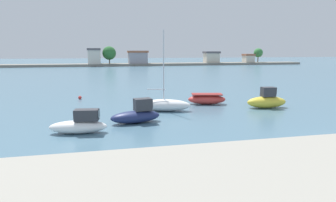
{
  "coord_description": "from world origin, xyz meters",
  "views": [
    {
      "loc": [
        -13.61,
        -12.07,
        5.36
      ],
      "look_at": [
        -8.23,
        12.57,
        0.85
      ],
      "focal_mm": 30.15,
      "sensor_mm": 36.0,
      "label": 1
    }
  ],
  "objects_px": {
    "moored_boat_1": "(137,115)",
    "mooring_buoy_1": "(80,98)",
    "moored_boat_3": "(207,99)",
    "mooring_buoy_0": "(266,93)",
    "moored_boat_2": "(165,105)",
    "moored_boat_0": "(80,125)",
    "moored_boat_4": "(267,101)"
  },
  "relations": [
    {
      "from": "moored_boat_0",
      "to": "moored_boat_3",
      "type": "bearing_deg",
      "value": 41.36
    },
    {
      "from": "moored_boat_3",
      "to": "mooring_buoy_0",
      "type": "distance_m",
      "value": 10.65
    },
    {
      "from": "mooring_buoy_0",
      "to": "moored_boat_2",
      "type": "bearing_deg",
      "value": -154.08
    },
    {
      "from": "moored_boat_0",
      "to": "mooring_buoy_0",
      "type": "distance_m",
      "value": 24.74
    },
    {
      "from": "moored_boat_2",
      "to": "mooring_buoy_0",
      "type": "bearing_deg",
      "value": 42.01
    },
    {
      "from": "moored_boat_1",
      "to": "moored_boat_3",
      "type": "bearing_deg",
      "value": 27.52
    },
    {
      "from": "moored_boat_0",
      "to": "moored_boat_3",
      "type": "xyz_separation_m",
      "value": [
        11.71,
        7.96,
        -0.06
      ]
    },
    {
      "from": "moored_boat_4",
      "to": "mooring_buoy_0",
      "type": "height_order",
      "value": "moored_boat_4"
    },
    {
      "from": "moored_boat_0",
      "to": "mooring_buoy_1",
      "type": "xyz_separation_m",
      "value": [
        -1.17,
        13.76,
        -0.38
      ]
    },
    {
      "from": "moored_boat_0",
      "to": "mooring_buoy_0",
      "type": "relative_size",
      "value": 12.66
    },
    {
      "from": "moored_boat_0",
      "to": "moored_boat_3",
      "type": "relative_size",
      "value": 0.96
    },
    {
      "from": "moored_boat_1",
      "to": "moored_boat_4",
      "type": "distance_m",
      "value": 13.02
    },
    {
      "from": "moored_boat_3",
      "to": "mooring_buoy_1",
      "type": "xyz_separation_m",
      "value": [
        -12.88,
        5.8,
        -0.33
      ]
    },
    {
      "from": "moored_boat_2",
      "to": "moored_boat_4",
      "type": "xyz_separation_m",
      "value": [
        9.72,
        -0.66,
        0.12
      ]
    },
    {
      "from": "mooring_buoy_1",
      "to": "moored_boat_4",
      "type": "bearing_deg",
      "value": -26.3
    },
    {
      "from": "moored_boat_4",
      "to": "mooring_buoy_0",
      "type": "bearing_deg",
      "value": 63.22
    },
    {
      "from": "moored_boat_0",
      "to": "moored_boat_1",
      "type": "bearing_deg",
      "value": 33.36
    },
    {
      "from": "moored_boat_1",
      "to": "moored_boat_2",
      "type": "bearing_deg",
      "value": 41.03
    },
    {
      "from": "moored_boat_3",
      "to": "mooring_buoy_0",
      "type": "xyz_separation_m",
      "value": [
        9.57,
        4.65,
        -0.36
      ]
    },
    {
      "from": "moored_boat_3",
      "to": "mooring_buoy_0",
      "type": "bearing_deg",
      "value": 38.21
    },
    {
      "from": "moored_boat_1",
      "to": "moored_boat_3",
      "type": "distance_m",
      "value": 9.8
    },
    {
      "from": "moored_boat_2",
      "to": "moored_boat_1",
      "type": "bearing_deg",
      "value": -112.61
    },
    {
      "from": "moored_boat_3",
      "to": "moored_boat_1",
      "type": "bearing_deg",
      "value": -129.92
    },
    {
      "from": "moored_boat_0",
      "to": "moored_boat_2",
      "type": "xyz_separation_m",
      "value": [
        6.9,
        5.62,
        -0.01
      ]
    },
    {
      "from": "mooring_buoy_0",
      "to": "mooring_buoy_1",
      "type": "distance_m",
      "value": 22.48
    },
    {
      "from": "moored_boat_2",
      "to": "moored_boat_3",
      "type": "height_order",
      "value": "moored_boat_2"
    },
    {
      "from": "moored_boat_1",
      "to": "mooring_buoy_1",
      "type": "bearing_deg",
      "value": 103.23
    },
    {
      "from": "mooring_buoy_0",
      "to": "moored_boat_0",
      "type": "bearing_deg",
      "value": -149.36
    },
    {
      "from": "moored_boat_1",
      "to": "mooring_buoy_1",
      "type": "xyz_separation_m",
      "value": [
        -5.13,
        11.81,
        -0.43
      ]
    },
    {
      "from": "moored_boat_4",
      "to": "mooring_buoy_1",
      "type": "distance_m",
      "value": 19.86
    },
    {
      "from": "mooring_buoy_1",
      "to": "mooring_buoy_0",
      "type": "bearing_deg",
      "value": -2.93
    },
    {
      "from": "moored_boat_3",
      "to": "moored_boat_4",
      "type": "distance_m",
      "value": 5.76
    }
  ]
}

